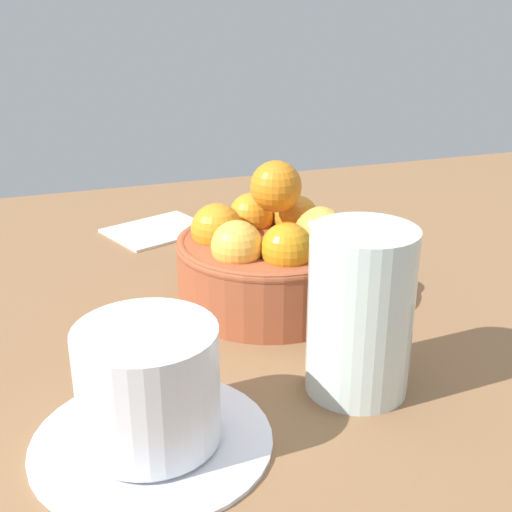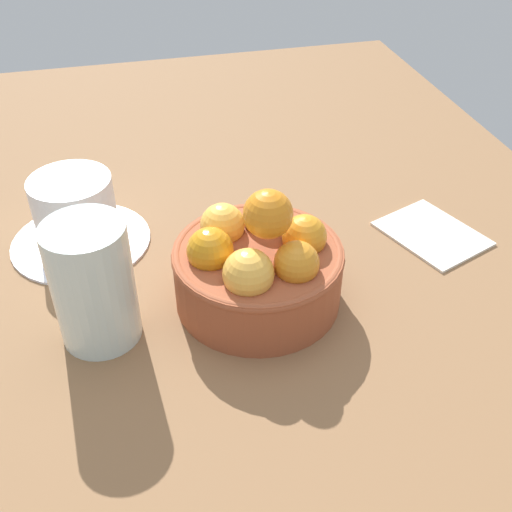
% 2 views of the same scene
% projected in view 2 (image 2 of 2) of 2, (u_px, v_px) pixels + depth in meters
% --- Properties ---
extents(ground_plane, '(1.33, 0.82, 0.04)m').
position_uv_depth(ground_plane, '(258.00, 312.00, 0.62)').
color(ground_plane, brown).
extents(terracotta_bowl, '(0.16, 0.16, 0.13)m').
position_uv_depth(terracotta_bowl, '(258.00, 264.00, 0.58)').
color(terracotta_bowl, '#9E4C2D').
rests_on(terracotta_bowl, ground_plane).
extents(coffee_cup, '(0.15, 0.15, 0.08)m').
position_uv_depth(coffee_cup, '(76.00, 216.00, 0.66)').
color(coffee_cup, white).
rests_on(coffee_cup, ground_plane).
extents(water_glass, '(0.07, 0.07, 0.12)m').
position_uv_depth(water_glass, '(93.00, 284.00, 0.53)').
color(water_glass, silver).
rests_on(water_glass, ground_plane).
extents(folded_napkin, '(0.13, 0.12, 0.01)m').
position_uv_depth(folded_napkin, '(432.00, 233.00, 0.69)').
color(folded_napkin, white).
rests_on(folded_napkin, ground_plane).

